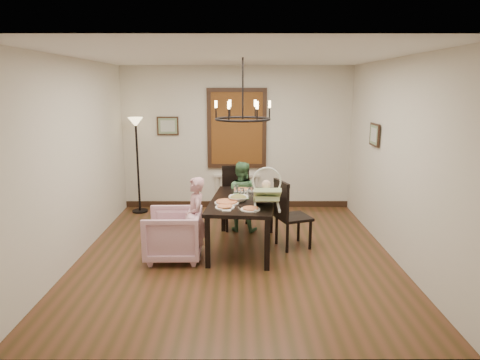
{
  "coord_description": "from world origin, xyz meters",
  "views": [
    {
      "loc": [
        0.05,
        -5.91,
        2.41
      ],
      "look_at": [
        0.06,
        0.27,
        1.05
      ],
      "focal_mm": 32.0,
      "sensor_mm": 36.0,
      "label": 1
    }
  ],
  "objects_px": {
    "elderly_woman": "(196,225)",
    "seated_man": "(241,202)",
    "chair_right": "(294,213)",
    "baby_bouncer": "(267,194)",
    "chair_far": "(237,198)",
    "armchair": "(173,234)",
    "drinking_glass": "(242,193)",
    "floor_lamp": "(138,167)",
    "dining_table": "(243,205)"
  },
  "relations": [
    {
      "from": "floor_lamp",
      "to": "chair_far",
      "type": "bearing_deg",
      "value": -27.23
    },
    {
      "from": "drinking_glass",
      "to": "armchair",
      "type": "bearing_deg",
      "value": -151.5
    },
    {
      "from": "chair_far",
      "to": "elderly_woman",
      "type": "bearing_deg",
      "value": -120.9
    },
    {
      "from": "dining_table",
      "to": "drinking_glass",
      "type": "xyz_separation_m",
      "value": [
        -0.01,
        0.14,
        0.15
      ]
    },
    {
      "from": "dining_table",
      "to": "elderly_woman",
      "type": "relative_size",
      "value": 1.76
    },
    {
      "from": "seated_man",
      "to": "floor_lamp",
      "type": "distance_m",
      "value": 2.29
    },
    {
      "from": "seated_man",
      "to": "chair_right",
      "type": "bearing_deg",
      "value": 148.75
    },
    {
      "from": "seated_man",
      "to": "drinking_glass",
      "type": "distance_m",
      "value": 0.77
    },
    {
      "from": "chair_right",
      "to": "armchair",
      "type": "relative_size",
      "value": 1.35
    },
    {
      "from": "elderly_woman",
      "to": "seated_man",
      "type": "height_order",
      "value": "seated_man"
    },
    {
      "from": "chair_right",
      "to": "baby_bouncer",
      "type": "height_order",
      "value": "baby_bouncer"
    },
    {
      "from": "dining_table",
      "to": "chair_right",
      "type": "xyz_separation_m",
      "value": [
        0.77,
        0.07,
        -0.15
      ]
    },
    {
      "from": "chair_far",
      "to": "chair_right",
      "type": "distance_m",
      "value": 1.23
    },
    {
      "from": "seated_man",
      "to": "elderly_woman",
      "type": "bearing_deg",
      "value": 74.68
    },
    {
      "from": "chair_far",
      "to": "seated_man",
      "type": "height_order",
      "value": "chair_far"
    },
    {
      "from": "armchair",
      "to": "baby_bouncer",
      "type": "distance_m",
      "value": 1.45
    },
    {
      "from": "dining_table",
      "to": "elderly_woman",
      "type": "bearing_deg",
      "value": -145.09
    },
    {
      "from": "dining_table",
      "to": "chair_right",
      "type": "relative_size",
      "value": 1.62
    },
    {
      "from": "chair_right",
      "to": "seated_man",
      "type": "bearing_deg",
      "value": 26.59
    },
    {
      "from": "floor_lamp",
      "to": "dining_table",
      "type": "bearing_deg",
      "value": -44.07
    },
    {
      "from": "chair_far",
      "to": "drinking_glass",
      "type": "distance_m",
      "value": 0.86
    },
    {
      "from": "drinking_glass",
      "to": "floor_lamp",
      "type": "xyz_separation_m",
      "value": [
        -1.99,
        1.79,
        0.07
      ]
    },
    {
      "from": "armchair",
      "to": "floor_lamp",
      "type": "xyz_separation_m",
      "value": [
        -1.01,
        2.32,
        0.54
      ]
    },
    {
      "from": "seated_man",
      "to": "floor_lamp",
      "type": "xyz_separation_m",
      "value": [
        -1.97,
        1.1,
        0.41
      ]
    },
    {
      "from": "dining_table",
      "to": "chair_far",
      "type": "relative_size",
      "value": 1.59
    },
    {
      "from": "chair_right",
      "to": "floor_lamp",
      "type": "relative_size",
      "value": 0.59
    },
    {
      "from": "chair_far",
      "to": "baby_bouncer",
      "type": "relative_size",
      "value": 1.83
    },
    {
      "from": "armchair",
      "to": "elderly_woman",
      "type": "bearing_deg",
      "value": 93.15
    },
    {
      "from": "chair_far",
      "to": "seated_man",
      "type": "xyz_separation_m",
      "value": [
        0.06,
        -0.12,
        -0.05
      ]
    },
    {
      "from": "chair_far",
      "to": "chair_right",
      "type": "height_order",
      "value": "chair_far"
    },
    {
      "from": "baby_bouncer",
      "to": "floor_lamp",
      "type": "relative_size",
      "value": 0.33
    },
    {
      "from": "drinking_glass",
      "to": "floor_lamp",
      "type": "relative_size",
      "value": 0.07
    },
    {
      "from": "chair_far",
      "to": "drinking_glass",
      "type": "xyz_separation_m",
      "value": [
        0.08,
        -0.81,
        0.29
      ]
    },
    {
      "from": "elderly_woman",
      "to": "chair_right",
      "type": "bearing_deg",
      "value": 95.13
    },
    {
      "from": "armchair",
      "to": "drinking_glass",
      "type": "bearing_deg",
      "value": 117.8
    },
    {
      "from": "dining_table",
      "to": "chair_right",
      "type": "distance_m",
      "value": 0.79
    },
    {
      "from": "chair_far",
      "to": "floor_lamp",
      "type": "distance_m",
      "value": 2.18
    },
    {
      "from": "baby_bouncer",
      "to": "floor_lamp",
      "type": "height_order",
      "value": "floor_lamp"
    },
    {
      "from": "chair_right",
      "to": "baby_bouncer",
      "type": "xyz_separation_m",
      "value": [
        -0.44,
        -0.48,
        0.43
      ]
    },
    {
      "from": "elderly_woman",
      "to": "seated_man",
      "type": "xyz_separation_m",
      "value": [
        0.64,
        1.2,
        0.0
      ]
    },
    {
      "from": "armchair",
      "to": "chair_right",
      "type": "bearing_deg",
      "value": 103.87
    },
    {
      "from": "chair_right",
      "to": "floor_lamp",
      "type": "height_order",
      "value": "floor_lamp"
    },
    {
      "from": "seated_man",
      "to": "drinking_glass",
      "type": "relative_size",
      "value": 7.32
    },
    {
      "from": "armchair",
      "to": "elderly_woman",
      "type": "height_order",
      "value": "elderly_woman"
    },
    {
      "from": "chair_right",
      "to": "baby_bouncer",
      "type": "relative_size",
      "value": 1.8
    },
    {
      "from": "armchair",
      "to": "seated_man",
      "type": "distance_m",
      "value": 1.56
    },
    {
      "from": "drinking_glass",
      "to": "floor_lamp",
      "type": "distance_m",
      "value": 2.68
    },
    {
      "from": "dining_table",
      "to": "seated_man",
      "type": "xyz_separation_m",
      "value": [
        -0.03,
        0.84,
        -0.19
      ]
    },
    {
      "from": "dining_table",
      "to": "baby_bouncer",
      "type": "height_order",
      "value": "baby_bouncer"
    },
    {
      "from": "dining_table",
      "to": "seated_man",
      "type": "relative_size",
      "value": 1.74
    }
  ]
}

